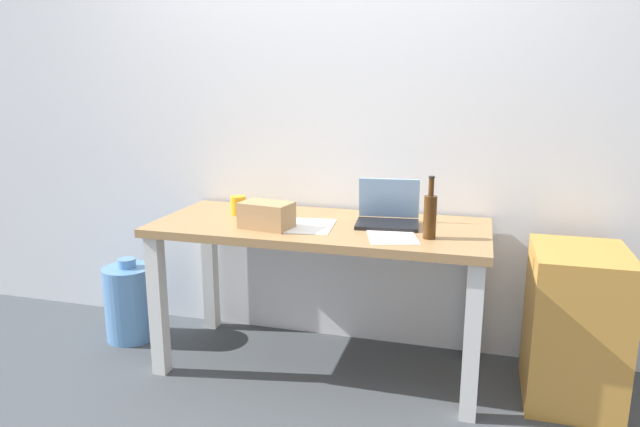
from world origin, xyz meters
TOP-DOWN VIEW (x-y plane):
  - ground_plane at (0.00, 0.00)m, footprint 8.00×8.00m
  - back_wall at (0.00, 0.40)m, footprint 5.20×0.08m
  - desk at (0.00, 0.00)m, footprint 1.60×0.68m
  - laptop_right at (0.32, 0.07)m, footprint 0.31×0.25m
  - beer_bottle at (0.53, -0.12)m, footprint 0.06×0.06m
  - computer_mouse at (-0.40, 0.20)m, footprint 0.10×0.12m
  - cardboard_box at (-0.22, -0.15)m, footprint 0.26×0.19m
  - coffee_mug at (-0.46, 0.08)m, footprint 0.08×0.08m
  - paper_sheet_front_right at (0.37, -0.13)m, footprint 0.28×0.34m
  - paper_sheet_center at (-0.03, -0.06)m, footprint 0.24×0.32m
  - water_cooler_jug at (-1.12, 0.03)m, footprint 0.28×0.28m
  - filing_cabinet at (1.18, 0.02)m, footprint 0.40×0.48m

SIDE VIEW (x-z plane):
  - ground_plane at x=0.00m, z-range 0.00..0.00m
  - water_cooler_jug at x=-1.12m, z-range -0.02..0.44m
  - filing_cabinet at x=1.18m, z-range 0.00..0.71m
  - desk at x=0.00m, z-range 0.26..1.02m
  - paper_sheet_front_right at x=0.37m, z-range 0.75..0.75m
  - paper_sheet_center at x=-0.03m, z-range 0.75..0.75m
  - computer_mouse at x=-0.40m, z-range 0.75..0.78m
  - laptop_right at x=0.32m, z-range 0.69..0.90m
  - coffee_mug at x=-0.46m, z-range 0.75..0.85m
  - cardboard_box at x=-0.22m, z-range 0.75..0.87m
  - beer_bottle at x=0.53m, z-range 0.72..0.99m
  - back_wall at x=0.00m, z-range 0.00..2.60m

